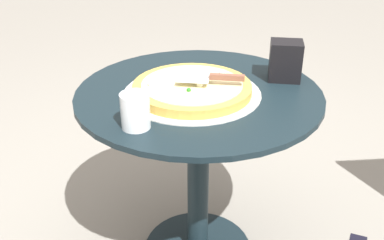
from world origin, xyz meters
TOP-DOWN VIEW (x-y plane):
  - patio_table at (0.00, 0.00)m, footprint 0.81×0.81m
  - pizza_on_tray at (0.02, -0.03)m, footprint 0.44×0.44m
  - pizza_server at (0.04, 0.03)m, footprint 0.11×0.21m
  - drinking_cup at (0.21, -0.22)m, footprint 0.08×0.08m
  - napkin_dispenser at (-0.04, 0.31)m, footprint 0.12×0.13m

SIDE VIEW (x-z plane):
  - patio_table at x=0.00m, z-range 0.15..0.85m
  - pizza_on_tray at x=0.02m, z-range 0.69..0.74m
  - drinking_cup at x=0.21m, z-range 0.70..0.80m
  - pizza_server at x=0.04m, z-range 0.75..0.76m
  - napkin_dispenser at x=-0.04m, z-range 0.70..0.83m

